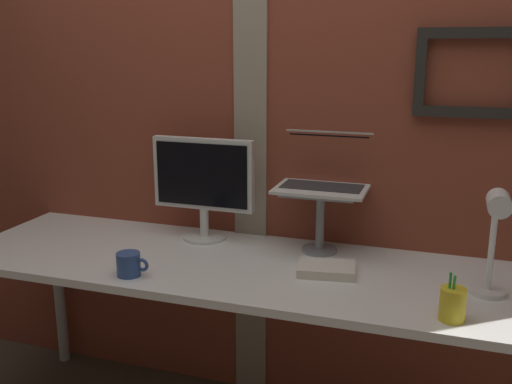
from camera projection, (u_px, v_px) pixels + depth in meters
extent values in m
cube|color=brown|center=(259.00, 114.00, 2.43)|extent=(3.30, 0.12, 2.50)
cube|color=gray|center=(250.00, 116.00, 2.38)|extent=(0.14, 0.01, 2.50)
cube|color=black|center=(475.00, 33.00, 2.03)|extent=(0.38, 0.03, 0.04)
cube|color=black|center=(468.00, 112.00, 2.10)|extent=(0.38, 0.03, 0.04)
cube|color=black|center=(420.00, 72.00, 2.12)|extent=(0.04, 0.03, 0.24)
cube|color=white|center=(247.00, 267.00, 2.17)|extent=(2.26, 0.67, 0.03)
cylinder|color=#B2B2B7|center=(59.00, 293.00, 2.85)|extent=(0.05, 0.05, 0.71)
cylinder|color=silver|center=(205.00, 237.00, 2.45)|extent=(0.18, 0.18, 0.01)
cylinder|color=silver|center=(204.00, 222.00, 2.43)|extent=(0.04, 0.04, 0.12)
cube|color=silver|center=(203.00, 174.00, 2.38)|extent=(0.43, 0.04, 0.29)
cube|color=black|center=(201.00, 175.00, 2.36)|extent=(0.39, 0.00, 0.26)
cylinder|color=gray|center=(319.00, 250.00, 2.30)|extent=(0.14, 0.14, 0.01)
cylinder|color=gray|center=(320.00, 221.00, 2.27)|extent=(0.03, 0.03, 0.22)
cube|color=gray|center=(321.00, 192.00, 2.24)|extent=(0.28, 0.22, 0.01)
cube|color=silver|center=(321.00, 189.00, 2.24)|extent=(0.35, 0.24, 0.01)
cube|color=#2D2D30|center=(322.00, 186.00, 2.25)|extent=(0.31, 0.15, 0.00)
cube|color=silver|center=(330.00, 154.00, 2.35)|extent=(0.35, 0.07, 0.20)
cube|color=black|center=(330.00, 155.00, 2.35)|extent=(0.32, 0.06, 0.17)
cylinder|color=white|center=(487.00, 291.00, 1.91)|extent=(0.12, 0.12, 0.02)
cylinder|color=white|center=(492.00, 240.00, 1.87)|extent=(0.02, 0.02, 0.33)
cylinder|color=white|center=(499.00, 203.00, 1.75)|extent=(0.07, 0.11, 0.07)
cylinder|color=yellow|center=(453.00, 304.00, 1.72)|extent=(0.08, 0.08, 0.10)
cylinder|color=green|center=(449.00, 295.00, 1.71)|extent=(0.01, 0.01, 0.14)
cylinder|color=green|center=(453.00, 297.00, 1.71)|extent=(0.01, 0.01, 0.13)
cylinder|color=#2D4C8C|center=(129.00, 264.00, 2.05)|extent=(0.08, 0.08, 0.08)
torus|color=#2D4C8C|center=(142.00, 265.00, 2.03)|extent=(0.05, 0.01, 0.05)
cube|color=silver|center=(326.00, 269.00, 2.07)|extent=(0.22, 0.17, 0.03)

